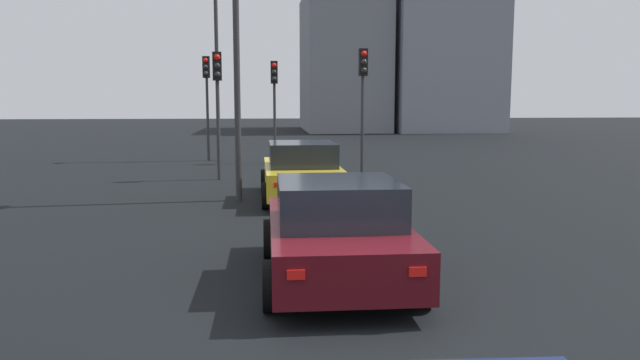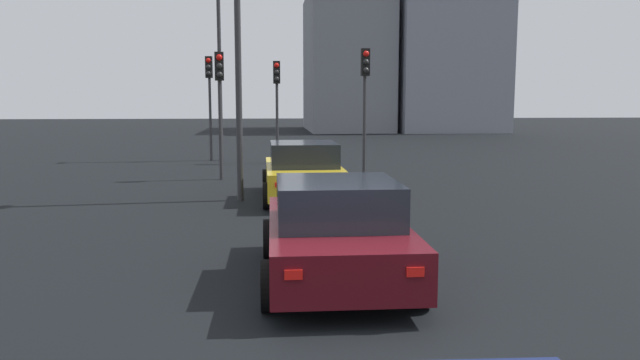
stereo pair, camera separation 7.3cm
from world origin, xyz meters
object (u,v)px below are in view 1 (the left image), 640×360
(car_maroon_second, at_px, (336,231))
(street_lamp_far, at_px, (236,27))
(car_yellow_lead, at_px, (302,172))
(traffic_light_near_left, at_px, (274,90))
(traffic_light_near_right, at_px, (207,86))
(street_lamp_kerbside, at_px, (216,44))
(traffic_light_far_right, at_px, (218,89))
(traffic_light_far_left, at_px, (363,85))

(car_maroon_second, bearing_deg, street_lamp_far, 13.43)
(car_yellow_lead, xyz_separation_m, traffic_light_near_left, (9.19, 0.50, 2.25))
(traffic_light_near_right, bearing_deg, car_yellow_lead, 23.75)
(street_lamp_kerbside, bearing_deg, traffic_light_far_right, -175.91)
(traffic_light_near_right, bearing_deg, street_lamp_kerbside, 107.23)
(car_yellow_lead, bearing_deg, car_maroon_second, 179.79)
(traffic_light_near_left, bearing_deg, traffic_light_far_left, 35.08)
(car_yellow_lead, bearing_deg, traffic_light_far_right, 29.77)
(car_maroon_second, height_order, street_lamp_far, street_lamp_far)
(traffic_light_far_left, bearing_deg, traffic_light_far_right, -86.50)
(traffic_light_far_left, relative_size, street_lamp_far, 0.58)
(traffic_light_near_right, bearing_deg, car_maroon_second, 16.95)
(street_lamp_far, bearing_deg, traffic_light_far_left, -40.39)
(car_maroon_second, distance_m, traffic_light_far_left, 12.34)
(traffic_light_near_left, bearing_deg, street_lamp_kerbside, -119.10)
(car_yellow_lead, bearing_deg, street_lamp_far, 90.85)
(street_lamp_kerbside, bearing_deg, traffic_light_near_left, -121.64)
(traffic_light_near_left, xyz_separation_m, street_lamp_far, (-9.22, 1.13, 1.40))
(car_maroon_second, xyz_separation_m, street_lamp_far, (7.18, 1.66, 3.66))
(traffic_light_far_right, xyz_separation_m, street_lamp_kerbside, (6.50, 0.46, 1.97))
(traffic_light_near_left, distance_m, street_lamp_kerbside, 3.41)
(traffic_light_near_left, xyz_separation_m, traffic_light_near_right, (1.38, 2.83, 0.18))
(street_lamp_far, bearing_deg, traffic_light_near_left, -6.98)
(street_lamp_far, bearing_deg, street_lamp_kerbside, 6.69)
(traffic_light_near_right, distance_m, street_lamp_far, 10.81)
(traffic_light_near_left, xyz_separation_m, traffic_light_far_left, (-4.51, -2.88, 0.10))
(car_maroon_second, bearing_deg, street_lamp_kerbside, 9.69)
(car_yellow_lead, height_order, car_maroon_second, car_yellow_lead)
(street_lamp_far, bearing_deg, traffic_light_near_right, 9.10)
(car_maroon_second, xyz_separation_m, street_lamp_kerbside, (17.87, 2.91, 4.21))
(car_maroon_second, relative_size, traffic_light_far_left, 0.97)
(traffic_light_near_right, relative_size, street_lamp_far, 0.59)
(traffic_light_far_left, bearing_deg, street_lamp_far, -43.02)
(car_yellow_lead, height_order, traffic_light_near_left, traffic_light_near_left)
(traffic_light_near_left, distance_m, traffic_light_near_right, 3.15)
(car_maroon_second, distance_m, traffic_light_near_left, 16.56)
(car_yellow_lead, height_order, traffic_light_near_right, traffic_light_near_right)
(car_yellow_lead, relative_size, street_lamp_kerbside, 0.53)
(traffic_light_near_right, height_order, street_lamp_kerbside, street_lamp_kerbside)
(traffic_light_far_right, bearing_deg, traffic_light_far_left, 88.61)
(car_maroon_second, xyz_separation_m, traffic_light_far_right, (11.37, 2.45, 2.23))
(traffic_light_far_left, distance_m, traffic_light_far_right, 4.83)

